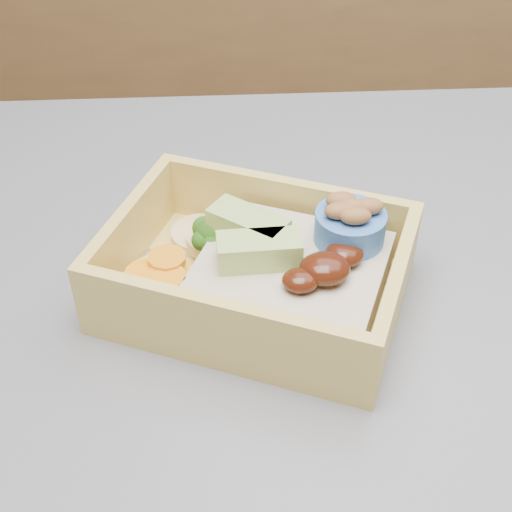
{
  "coord_description": "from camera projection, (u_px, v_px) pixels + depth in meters",
  "views": [
    {
      "loc": [
        0.17,
        -0.34,
        1.26
      ],
      "look_at": [
        0.19,
        0.02,
        0.96
      ],
      "focal_mm": 50.0,
      "sensor_mm": 36.0,
      "label": 1
    }
  ],
  "objects": [
    {
      "name": "bento_box",
      "position": [
        265.0,
        271.0,
        0.48
      ],
      "size": [
        0.23,
        0.2,
        0.07
      ],
      "rotation": [
        0.0,
        0.0,
        -0.39
      ],
      "color": "#D5B658",
      "rests_on": "island"
    }
  ]
}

